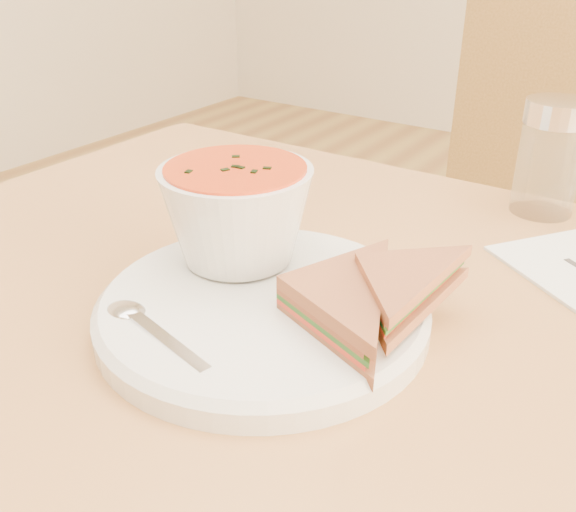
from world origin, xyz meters
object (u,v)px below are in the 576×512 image
Objects in this scene: plate at (263,311)px; soup_bowl at (237,219)px; chair_far at (546,300)px; condiment_shaker at (550,158)px.

plate is 0.08m from soup_bowl.
soup_bowl is (-0.05, 0.04, 0.05)m from plate.
chair_far is 3.88× the size of plate.
chair_far is 7.97× the size of soup_bowl.
plate is 2.05× the size of soup_bowl.
chair_far is 0.67m from soup_bowl.
soup_bowl is (-0.15, -0.58, 0.32)m from chair_far.
chair_far is at bearing 93.70° from condiment_shaker.
chair_far reaches higher than soup_bowl.
chair_far is 0.68m from plate.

